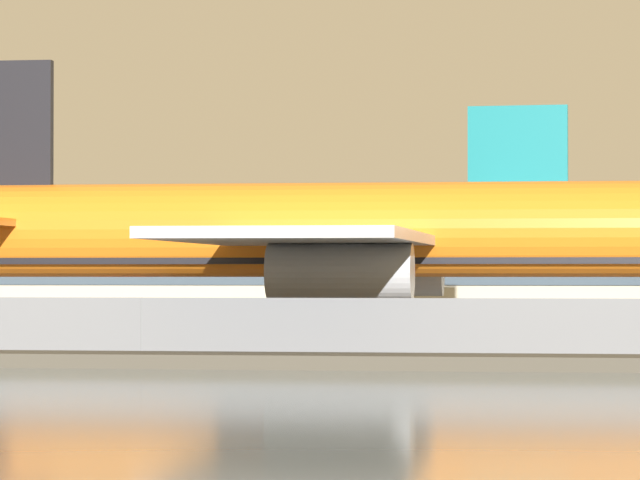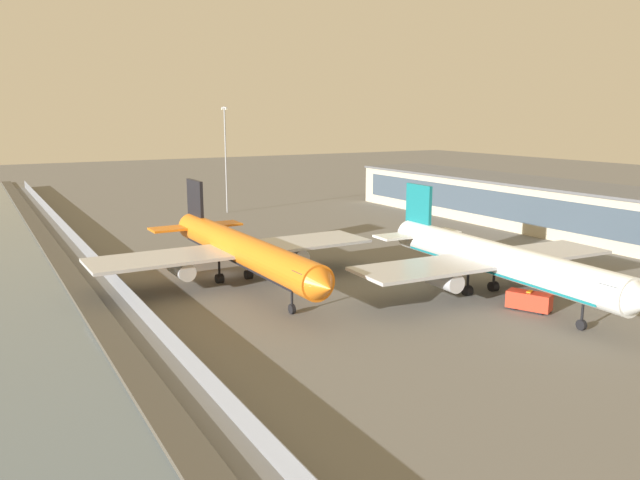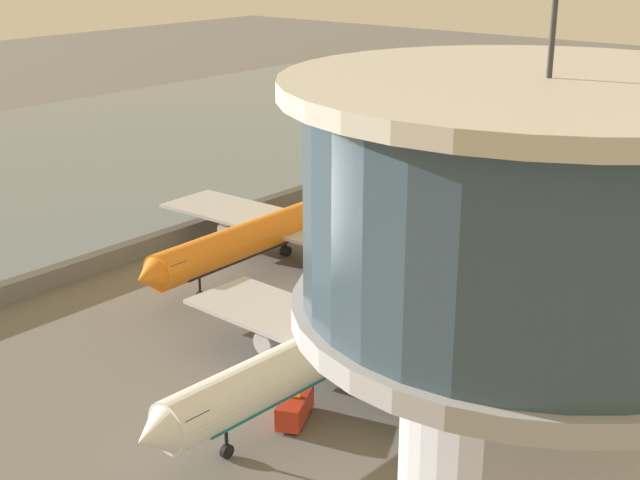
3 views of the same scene
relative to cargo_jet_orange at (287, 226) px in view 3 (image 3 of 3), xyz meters
The scene contains 8 objects.
ground_plane 8.15m from the cargo_jet_orange, behind, with size 500.00×500.00×0.00m, color #66635E.
waterfront_lagoon 71.40m from the cargo_jet_orange, 95.15° to the right, with size 320.00×98.00×0.01m.
shoreline_seawall 21.95m from the cargo_jet_orange, 107.37° to the right, with size 320.00×3.00×0.50m.
perimeter_fence 17.60m from the cargo_jet_orange, 111.86° to the right, with size 280.00×0.10×2.36m.
cargo_jet_orange is the anchor object (origin of this frame).
passenger_jet_white_teal 34.37m from the cargo_jet_orange, 49.88° to the left, with size 44.59×38.09×13.28m.
baggage_tug 15.19m from the cargo_jet_orange, 151.92° to the left, with size 3.52×2.45×1.80m.
ops_van 38.77m from the cargo_jet_orange, 42.37° to the left, with size 5.60×4.11×2.48m.
Camera 3 is at (86.23, 70.95, 40.28)m, focal length 50.00 mm.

